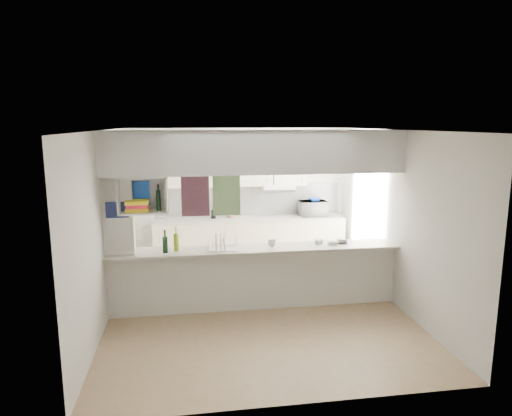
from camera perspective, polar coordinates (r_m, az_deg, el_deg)
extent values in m
plane|color=#997B59|center=(6.93, 0.00, -12.33)|extent=(4.80, 4.80, 0.00)
plane|color=white|center=(6.38, 0.00, 9.72)|extent=(4.80, 4.80, 0.00)
plane|color=silver|center=(8.87, -2.33, 1.54)|extent=(4.20, 0.00, 4.20)
plane|color=silver|center=(6.56, -18.47, -2.27)|extent=(0.00, 4.80, 4.80)
plane|color=silver|center=(7.15, 16.89, -1.15)|extent=(0.00, 4.80, 4.80)
cube|color=silver|center=(6.77, 0.00, -8.90)|extent=(4.20, 0.15, 0.88)
cube|color=beige|center=(6.63, 0.00, -5.15)|extent=(4.20, 0.50, 0.04)
cube|color=white|center=(6.39, 0.00, 7.03)|extent=(4.20, 0.50, 0.60)
cube|color=silver|center=(6.53, -16.74, -2.23)|extent=(0.40, 0.18, 2.60)
cube|color=#191E4C|center=(6.39, -16.97, -0.23)|extent=(0.30, 0.01, 0.22)
cube|color=white|center=(6.43, -16.86, -2.24)|extent=(0.30, 0.01, 0.24)
cube|color=#321625|center=(6.60, -7.60, 1.64)|extent=(0.40, 0.02, 0.62)
cube|color=#1B7C7D|center=(6.63, -3.71, 1.74)|extent=(0.40, 0.02, 0.62)
cube|color=white|center=(6.35, -13.84, -0.49)|extent=(0.65, 0.35, 0.02)
cube|color=white|center=(6.27, -14.03, 3.77)|extent=(0.65, 0.35, 0.02)
cube|color=white|center=(6.46, -13.80, 1.86)|extent=(0.65, 0.02, 0.50)
cube|color=white|center=(6.34, -16.74, 1.54)|extent=(0.02, 0.35, 0.50)
cube|color=white|center=(6.28, -11.09, 1.72)|extent=(0.02, 0.35, 0.50)
cube|color=yellow|center=(6.35, -14.57, -0.17)|extent=(0.30, 0.24, 0.05)
cube|color=red|center=(6.34, -14.59, 0.27)|extent=(0.28, 0.22, 0.05)
cube|color=yellow|center=(6.33, -14.61, 0.72)|extent=(0.30, 0.24, 0.05)
cube|color=navy|center=(6.43, -14.28, 1.79)|extent=(0.26, 0.02, 0.34)
cylinder|color=black|center=(6.30, -12.09, 0.92)|extent=(0.06, 0.06, 0.28)
cube|color=#EDE6C9|center=(8.78, -0.77, -4.23)|extent=(3.60, 0.60, 0.90)
cube|color=beige|center=(8.67, -0.78, -1.32)|extent=(3.60, 0.63, 0.03)
cube|color=silver|center=(8.89, -1.03, 1.04)|extent=(3.60, 0.03, 0.60)
cube|color=#EDE6C9|center=(8.63, -2.23, 5.16)|extent=(2.62, 0.34, 0.72)
cube|color=white|center=(8.72, 2.74, 2.57)|extent=(0.60, 0.46, 0.12)
cube|color=silver|center=(8.50, 3.05, 2.12)|extent=(0.60, 0.02, 0.05)
imported|color=white|center=(8.92, 7.15, -0.03)|extent=(0.54, 0.38, 0.29)
imported|color=navy|center=(8.88, 7.32, 1.05)|extent=(0.24, 0.24, 0.06)
cube|color=silver|center=(6.59, -4.07, -5.03)|extent=(0.46, 0.36, 0.01)
cylinder|color=white|center=(6.56, -5.02, -4.07)|extent=(0.03, 0.21, 0.21)
cylinder|color=white|center=(6.56, -4.46, -4.06)|extent=(0.03, 0.21, 0.21)
cylinder|color=white|center=(6.55, -3.90, -4.06)|extent=(0.03, 0.21, 0.21)
imported|color=white|center=(6.62, 2.01, -4.41)|extent=(0.14, 0.14, 0.10)
cylinder|color=black|center=(6.47, -11.29, -4.54)|extent=(0.07, 0.07, 0.23)
cylinder|color=black|center=(6.43, -11.34, -3.12)|extent=(0.03, 0.03, 0.10)
cylinder|color=olive|center=(6.54, -9.94, -4.25)|extent=(0.07, 0.07, 0.24)
cylinder|color=olive|center=(6.49, -9.99, -2.78)|extent=(0.03, 0.03, 0.10)
cylinder|color=silver|center=(6.89, 7.86, -4.17)|extent=(0.13, 0.13, 0.06)
cube|color=silver|center=(6.86, 9.55, -4.35)|extent=(0.13, 0.09, 0.05)
cube|color=silver|center=(7.01, 10.71, -4.06)|extent=(0.13, 0.09, 0.05)
cube|color=black|center=(6.94, 10.80, -4.39)|extent=(0.14, 0.07, 0.01)
cylinder|color=black|center=(8.64, -5.34, -0.79)|extent=(0.11, 0.11, 0.16)
cube|color=#4C2E1A|center=(8.69, -3.28, -0.58)|extent=(0.11, 0.09, 0.19)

